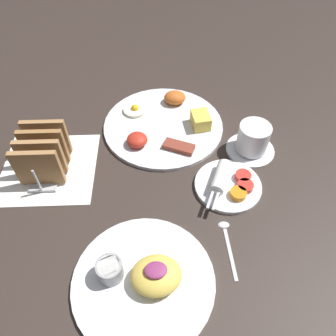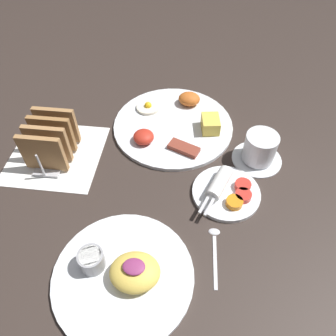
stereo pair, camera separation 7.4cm
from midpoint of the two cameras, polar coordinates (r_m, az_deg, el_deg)
The scene contains 8 objects.
ground_plane at distance 0.75m, azimuth -9.06°, elevation -3.95°, with size 3.00×3.00×0.00m, color #332823.
napkin_flat at distance 0.84m, azimuth -22.39°, elevation -0.10°, with size 0.22×0.22×0.00m.
plate_breakfast at distance 0.88m, azimuth -3.04°, elevation 7.60°, with size 0.32×0.32×0.05m.
plate_condiments at distance 0.74m, azimuth 7.64°, elevation -2.82°, with size 0.15×0.16×0.04m.
plate_foreground at distance 0.63m, azimuth -7.81°, elevation -18.78°, with size 0.26×0.26×0.06m.
toast_rack at distance 0.81m, azimuth -23.42°, elevation 2.21°, with size 0.10×0.15×0.10m.
coffee_cup at distance 0.81m, azimuth 12.02°, elevation 4.68°, with size 0.12×0.12×0.08m.
teaspoon at distance 0.68m, azimuth 7.13°, elevation -12.23°, with size 0.02×0.13×0.01m.
Camera 1 is at (0.06, -0.45, 0.59)m, focal length 35.00 mm.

